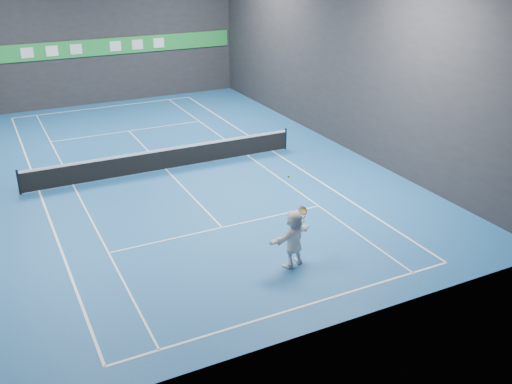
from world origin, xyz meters
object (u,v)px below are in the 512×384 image
tennis_ball (289,177)px  tennis_racket (303,212)px  tennis_net (165,158)px  player (294,238)px

tennis_ball → tennis_racket: (0.50, -0.08, -1.26)m
tennis_net → tennis_racket: 9.90m
tennis_racket → tennis_ball: bearing=171.2°
player → tennis_net: 9.84m
tennis_ball → tennis_racket: size_ratio=0.11×
player → tennis_ball: size_ratio=25.49×
tennis_racket → player: bearing=-171.9°
tennis_net → tennis_racket: (1.34, -9.73, 1.23)m
player → tennis_ball: (-0.16, 0.12, 2.08)m
player → tennis_ball: 2.09m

